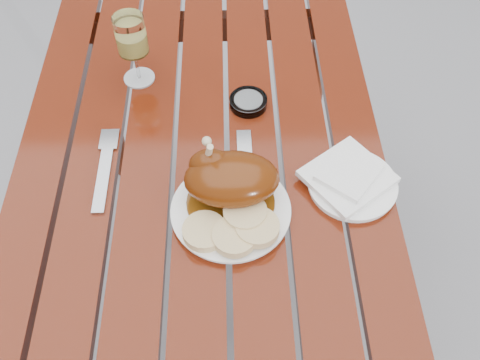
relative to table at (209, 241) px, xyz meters
name	(u,v)px	position (x,y,z in m)	size (l,w,h in m)	color
ground	(214,299)	(0.00, 0.00, -0.38)	(60.00, 60.00, 0.00)	slate
table	(209,241)	(0.00, 0.00, 0.00)	(0.80, 1.20, 0.75)	#651E0C
dinner_plate	(231,211)	(0.06, -0.16, 0.38)	(0.24, 0.24, 0.02)	white
roast_duck	(229,178)	(0.06, -0.12, 0.44)	(0.19, 0.18, 0.14)	#5C310A
bread_dumplings	(235,227)	(0.07, -0.21, 0.41)	(0.19, 0.13, 0.03)	#DEBA87
wine_glass	(134,50)	(-0.15, 0.24, 0.46)	(0.08, 0.08, 0.18)	#CBC25C
side_plate	(352,184)	(0.32, -0.10, 0.38)	(0.19, 0.19, 0.02)	white
napkin	(348,176)	(0.31, -0.09, 0.40)	(0.16, 0.15, 0.01)	white
ashtray	(248,102)	(0.11, 0.14, 0.39)	(0.09, 0.09, 0.02)	#B2B7BC
fork	(104,173)	(-0.20, -0.05, 0.38)	(0.03, 0.21, 0.01)	gray
knife	(247,189)	(0.10, -0.10, 0.38)	(0.02, 0.24, 0.01)	gray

